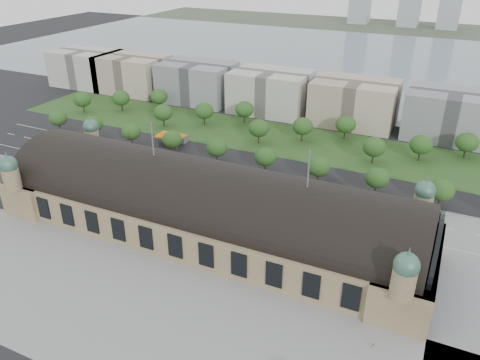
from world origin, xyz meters
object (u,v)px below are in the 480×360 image
at_px(traffic_car_5, 374,205).
at_px(bus_west, 222,190).
at_px(parked_car_2, 119,171).
at_px(parked_car_6, 198,190).
at_px(parked_car_4, 110,174).
at_px(parked_car_3, 113,175).
at_px(traffic_car_1, 95,141).
at_px(traffic_car_2, 152,172).
at_px(traffic_car_6, 407,231).
at_px(petrol_station, 176,138).
at_px(pedestrian_0, 373,346).
at_px(traffic_car_3, 167,163).
at_px(parked_car_0, 90,165).
at_px(bus_east, 337,209).
at_px(parked_car_1, 99,167).
at_px(traffic_car_0, 67,154).
at_px(parked_car_5, 159,185).
at_px(bus_mid, 282,198).

bearing_deg(traffic_car_5, bus_west, 109.82).
xyz_separation_m(parked_car_2, parked_car_6, (40.44, 0.00, -0.17)).
height_order(traffic_car_5, parked_car_4, traffic_car_5).
distance_m(parked_car_3, bus_west, 50.40).
height_order(traffic_car_1, bus_west, bus_west).
height_order(traffic_car_2, traffic_car_6, traffic_car_2).
bearing_deg(traffic_car_2, petrol_station, -159.43).
relative_size(parked_car_2, pedestrian_0, 3.72).
relative_size(traffic_car_2, traffic_car_3, 1.05).
xyz_separation_m(parked_car_2, bus_west, (50.29, 2.00, 1.00)).
bearing_deg(parked_car_4, parked_car_0, -136.79).
relative_size(parked_car_3, bus_east, 0.29).
relative_size(traffic_car_5, parked_car_0, 1.20).
bearing_deg(parked_car_1, traffic_car_0, -129.76).
bearing_deg(traffic_car_6, pedestrian_0, -3.57).
relative_size(parked_car_1, bus_east, 0.36).
xyz_separation_m(parked_car_0, bus_east, (111.86, 7.72, 1.16)).
bearing_deg(pedestrian_0, parked_car_2, 146.53).
bearing_deg(parked_car_2, traffic_car_2, 71.06).
height_order(traffic_car_5, parked_car_0, traffic_car_5).
xyz_separation_m(traffic_car_6, pedestrian_0, (-0.46, -57.81, -0.03)).
bearing_deg(parked_car_5, bus_mid, 77.24).
height_order(parked_car_5, bus_mid, bus_mid).
bearing_deg(parked_car_5, parked_car_0, -118.65).
xyz_separation_m(traffic_car_3, parked_car_1, (-25.98, -16.38, -0.14)).
xyz_separation_m(petrol_station, parked_car_1, (-15.76, -40.28, -2.29)).
distance_m(parked_car_1, parked_car_5, 35.24).
distance_m(traffic_car_5, parked_car_0, 124.80).
bearing_deg(bus_mid, parked_car_0, 99.83).
bearing_deg(parked_car_5, parked_car_2, -123.41).
xyz_separation_m(petrol_station, traffic_car_2, (9.41, -35.20, -2.15)).
relative_size(traffic_car_5, parked_car_6, 1.09).
relative_size(parked_car_2, bus_mid, 0.42).
xyz_separation_m(parked_car_0, parked_car_4, (14.18, -3.28, 0.04)).
xyz_separation_m(parked_car_1, parked_car_5, (35.01, -4.00, 0.07)).
bearing_deg(traffic_car_0, parked_car_3, 83.93).
bearing_deg(traffic_car_5, pedestrian_0, -164.46).
bearing_deg(bus_west, parked_car_6, 107.42).
height_order(traffic_car_5, pedestrian_0, traffic_car_5).
height_order(petrol_station, traffic_car_3, petrol_station).
height_order(traffic_car_0, parked_car_3, traffic_car_0).
distance_m(traffic_car_1, bus_west, 86.20).
height_order(traffic_car_2, bus_west, bus_west).
height_order(parked_car_4, bus_east, bus_east).
bearing_deg(pedestrian_0, parked_car_4, 148.34).
bearing_deg(parked_car_2, parked_car_6, 51.02).
height_order(traffic_car_1, pedestrian_0, pedestrian_0).
relative_size(traffic_car_1, parked_car_6, 0.91).
xyz_separation_m(parked_car_3, parked_car_4, (-1.55, 0.00, 0.06)).
distance_m(parked_car_2, bus_west, 50.34).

